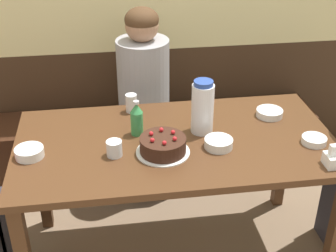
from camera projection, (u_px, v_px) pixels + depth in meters
bench_seat at (156, 143)px, 3.21m from camera, size 2.13×0.38×0.43m
dining_table at (176, 155)px, 2.28m from camera, size 1.53×0.80×0.74m
birthday_cake at (163, 145)px, 2.12m from camera, size 0.25×0.25×0.10m
water_pitcher at (203, 107)px, 2.24m from camera, size 0.11×0.11×0.27m
soju_bottle at (137, 119)px, 2.24m from camera, size 0.06×0.06×0.18m
bowl_soup_white at (219, 143)px, 2.17m from camera, size 0.13×0.13×0.04m
bowl_rice_small at (314, 140)px, 2.20m from camera, size 0.12×0.12×0.03m
bowl_side_dish at (269, 113)px, 2.44m from camera, size 0.14×0.14×0.04m
bowl_sauce_shallow at (29, 152)px, 2.10m from camera, size 0.13×0.13×0.04m
glass_water_tall at (114, 148)px, 2.10m from camera, size 0.07×0.07×0.07m
glass_tumbler_short at (131, 103)px, 2.47m from camera, size 0.06×0.06×0.10m
person_pale_blue_shirt at (144, 110)px, 2.88m from camera, size 0.31×0.34×1.21m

